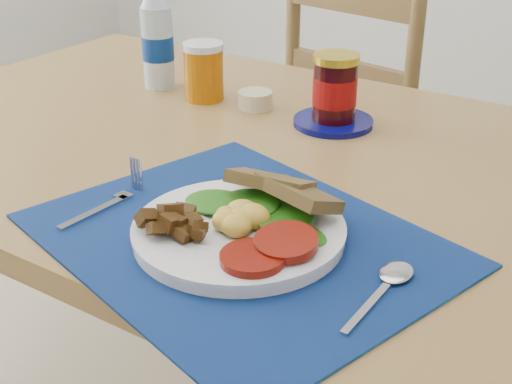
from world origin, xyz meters
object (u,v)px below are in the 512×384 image
Objects in this scene: juice_glass at (204,73)px; jam_on_saucer at (335,94)px; water_bottle at (158,40)px; breakfast_plate at (234,226)px; chair_far at (370,113)px.

jam_on_saucer is at bearing 3.07° from juice_glass.
breakfast_plate is at bearing -41.47° from water_bottle.
juice_glass is 0.28m from jam_on_saucer.
chair_far is 0.66m from water_bottle.
chair_far is 0.63m from jam_on_saucer.
breakfast_plate is 1.88× the size of jam_on_saucer.
water_bottle is at bearing 139.57° from breakfast_plate.
chair_far is 10.49× the size of juice_glass.
breakfast_plate is at bearing -49.00° from juice_glass.
juice_glass is at bearing -5.44° from water_bottle.
breakfast_plate is at bearing -78.59° from jam_on_saucer.
water_bottle is 2.08× the size of juice_glass.
juice_glass is at bearing 132.03° from breakfast_plate.
chair_far is at bearing 67.40° from water_bottle.
water_bottle is 0.13m from juice_glass.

